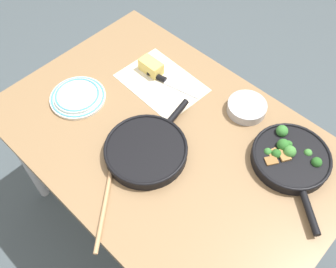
{
  "coord_description": "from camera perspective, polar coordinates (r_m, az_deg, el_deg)",
  "views": [
    {
      "loc": [
        -0.55,
        0.58,
        1.88
      ],
      "look_at": [
        0.0,
        0.0,
        0.75
      ],
      "focal_mm": 40.0,
      "sensor_mm": 36.0,
      "label": 1
    }
  ],
  "objects": [
    {
      "name": "ground_plane",
      "position": [
        2.04,
        -0.0,
        -12.35
      ],
      "size": [
        14.0,
        14.0,
        0.0
      ],
      "primitive_type": "plane",
      "color": "#424C51"
    },
    {
      "name": "dining_table_red",
      "position": [
        1.46,
        -0.0,
        -2.23
      ],
      "size": [
        1.3,
        0.87,
        0.73
      ],
      "color": "olive",
      "rests_on": "ground_plane"
    },
    {
      "name": "skillet_broccoli",
      "position": [
        1.38,
        18.17,
        -3.44
      ],
      "size": [
        0.36,
        0.33,
        0.07
      ],
      "rotation": [
        0.0,
        0.0,
        2.43
      ],
      "color": "black",
      "rests_on": "dining_table_red"
    },
    {
      "name": "skillet_eggs",
      "position": [
        1.34,
        -3.32,
        -2.44
      ],
      "size": [
        0.3,
        0.42,
        0.05
      ],
      "rotation": [
        0.0,
        0.0,
        4.89
      ],
      "color": "black",
      "rests_on": "dining_table_red"
    },
    {
      "name": "wooden_spoon",
      "position": [
        1.3,
        -9.01,
        -7.4
      ],
      "size": [
        0.27,
        0.32,
        0.02
      ],
      "rotation": [
        0.0,
        0.0,
        5.4
      ],
      "color": "tan",
      "rests_on": "dining_table_red"
    },
    {
      "name": "parchment_sheet",
      "position": [
        1.57,
        -1.0,
        7.82
      ],
      "size": [
        0.36,
        0.26,
        0.0
      ],
      "color": "beige",
      "rests_on": "dining_table_red"
    },
    {
      "name": "grater_knife",
      "position": [
        1.57,
        -0.37,
        8.14
      ],
      "size": [
        0.25,
        0.08,
        0.02
      ],
      "rotation": [
        0.0,
        0.0,
        3.36
      ],
      "color": "silver",
      "rests_on": "dining_table_red"
    },
    {
      "name": "cheese_block",
      "position": [
        1.6,
        -2.6,
        10.21
      ],
      "size": [
        0.1,
        0.06,
        0.06
      ],
      "color": "#E0C15B",
      "rests_on": "dining_table_red"
    },
    {
      "name": "dinner_plate_stack",
      "position": [
        1.55,
        -13.61,
        5.59
      ],
      "size": [
        0.22,
        0.22,
        0.03
      ],
      "color": "silver",
      "rests_on": "dining_table_red"
    },
    {
      "name": "prep_bowl_steel",
      "position": [
        1.49,
        11.91,
        3.96
      ],
      "size": [
        0.15,
        0.15,
        0.04
      ],
      "color": "#B7B7BC",
      "rests_on": "dining_table_red"
    }
  ]
}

